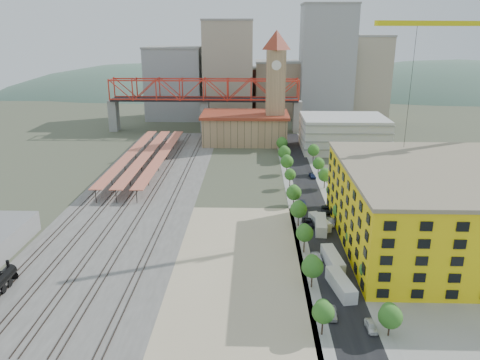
{
  "coord_description": "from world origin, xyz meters",
  "views": [
    {
      "loc": [
        -1.25,
        -121.5,
        48.9
      ],
      "look_at": [
        -4.71,
        -2.76,
        10.0
      ],
      "focal_mm": 35.0,
      "sensor_mm": 36.0,
      "label": 1
    }
  ],
  "objects_px": {
    "construction_building": "(440,208)",
    "site_trailer_c": "(321,225)",
    "site_trailer_d": "(320,222)",
    "clock_tower": "(276,77)",
    "site_trailer_a": "(341,285)",
    "site_trailer_b": "(333,260)",
    "car_0": "(332,313)"
  },
  "relations": [
    {
      "from": "construction_building",
      "to": "site_trailer_c",
      "type": "relative_size",
      "value": 4.91
    },
    {
      "from": "site_trailer_d",
      "to": "clock_tower",
      "type": "bearing_deg",
      "value": 77.24
    },
    {
      "from": "construction_building",
      "to": "site_trailer_a",
      "type": "distance_m",
      "value": 34.49
    },
    {
      "from": "site_trailer_b",
      "to": "site_trailer_c",
      "type": "xyz_separation_m",
      "value": [
        0.0,
        18.71,
        0.0
      ]
    },
    {
      "from": "construction_building",
      "to": "site_trailer_a",
      "type": "relative_size",
      "value": 4.89
    },
    {
      "from": "construction_building",
      "to": "site_trailer_c",
      "type": "bearing_deg",
      "value": 163.5
    },
    {
      "from": "clock_tower",
      "to": "site_trailer_a",
      "type": "height_order",
      "value": "clock_tower"
    },
    {
      "from": "clock_tower",
      "to": "site_trailer_c",
      "type": "distance_m",
      "value": 96.57
    },
    {
      "from": "site_trailer_a",
      "to": "site_trailer_d",
      "type": "relative_size",
      "value": 1.15
    },
    {
      "from": "site_trailer_c",
      "to": "car_0",
      "type": "relative_size",
      "value": 2.36
    },
    {
      "from": "clock_tower",
      "to": "car_0",
      "type": "height_order",
      "value": "clock_tower"
    },
    {
      "from": "clock_tower",
      "to": "car_0",
      "type": "relative_size",
      "value": 11.93
    },
    {
      "from": "site_trailer_a",
      "to": "car_0",
      "type": "height_order",
      "value": "site_trailer_a"
    },
    {
      "from": "clock_tower",
      "to": "site_trailer_b",
      "type": "relative_size",
      "value": 5.05
    },
    {
      "from": "site_trailer_c",
      "to": "car_0",
      "type": "bearing_deg",
      "value": -88.88
    },
    {
      "from": "site_trailer_b",
      "to": "construction_building",
      "type": "bearing_deg",
      "value": 16.18
    },
    {
      "from": "construction_building",
      "to": "site_trailer_b",
      "type": "distance_m",
      "value": 29.35
    },
    {
      "from": "site_trailer_d",
      "to": "car_0",
      "type": "relative_size",
      "value": 2.06
    },
    {
      "from": "site_trailer_d",
      "to": "car_0",
      "type": "height_order",
      "value": "site_trailer_d"
    },
    {
      "from": "construction_building",
      "to": "car_0",
      "type": "distance_m",
      "value": 42.52
    },
    {
      "from": "construction_building",
      "to": "site_trailer_c",
      "type": "height_order",
      "value": "construction_building"
    },
    {
      "from": "construction_building",
      "to": "car_0",
      "type": "height_order",
      "value": "construction_building"
    },
    {
      "from": "site_trailer_d",
      "to": "site_trailer_b",
      "type": "bearing_deg",
      "value": -107.84
    },
    {
      "from": "construction_building",
      "to": "site_trailer_c",
      "type": "xyz_separation_m",
      "value": [
        -26.0,
        7.7,
        -8.0
      ]
    },
    {
      "from": "clock_tower",
      "to": "site_trailer_a",
      "type": "bearing_deg",
      "value": -86.22
    },
    {
      "from": "site_trailer_c",
      "to": "site_trailer_a",
      "type": "bearing_deg",
      "value": -84.31
    },
    {
      "from": "site_trailer_b",
      "to": "car_0",
      "type": "height_order",
      "value": "site_trailer_b"
    },
    {
      "from": "construction_building",
      "to": "clock_tower",
      "type": "bearing_deg",
      "value": 108.78
    },
    {
      "from": "clock_tower",
      "to": "construction_building",
      "type": "relative_size",
      "value": 1.03
    },
    {
      "from": "car_0",
      "to": "site_trailer_c",
      "type": "bearing_deg",
      "value": 91.03
    },
    {
      "from": "site_trailer_b",
      "to": "car_0",
      "type": "distance_m",
      "value": 19.11
    },
    {
      "from": "site_trailer_d",
      "to": "site_trailer_c",
      "type": "bearing_deg",
      "value": -107.84
    }
  ]
}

